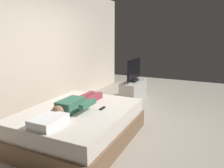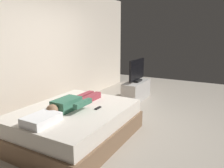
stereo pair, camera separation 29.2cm
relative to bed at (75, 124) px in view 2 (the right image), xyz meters
The scene contains 8 objects.
ground_plane 0.92m from the bed, 37.44° to the right, with size 10.00×10.00×0.00m, color #ADA393.
back_wall 2.09m from the bed, 51.01° to the left, with size 6.40×0.10×2.80m, color beige.
bed is the anchor object (origin of this frame).
pillow 0.79m from the bed, behind, with size 0.48×0.34×0.12m, color white.
person 0.36m from the bed, 64.01° to the left, with size 1.26×0.46×0.18m.
remote 0.48m from the bed, 62.49° to the right, with size 0.15×0.04×0.02m, color black.
tv_stand 2.58m from the bed, ahead, with size 1.10×0.40×0.50m, color #B7B2AD.
tv 2.63m from the bed, ahead, with size 0.88×0.20×0.59m.
Camera 2 is at (-3.40, -1.65, 1.75)m, focal length 35.01 mm.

